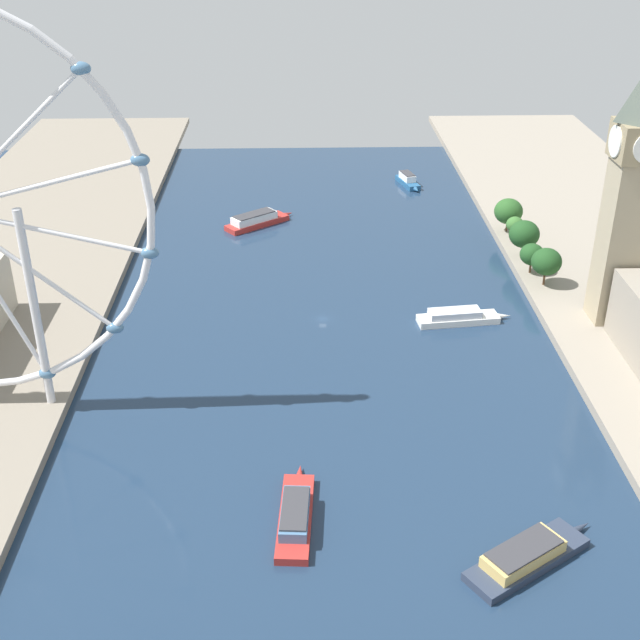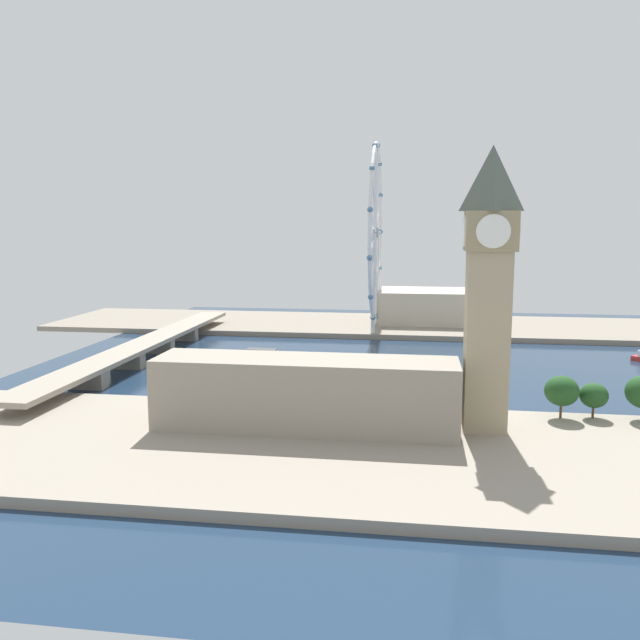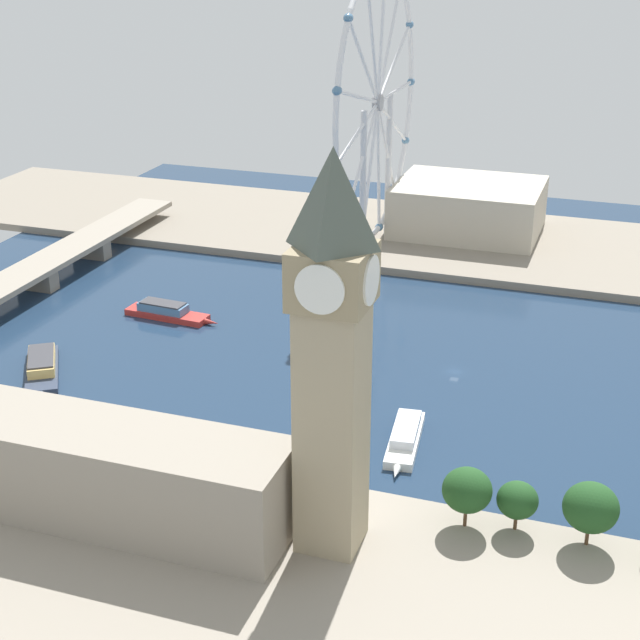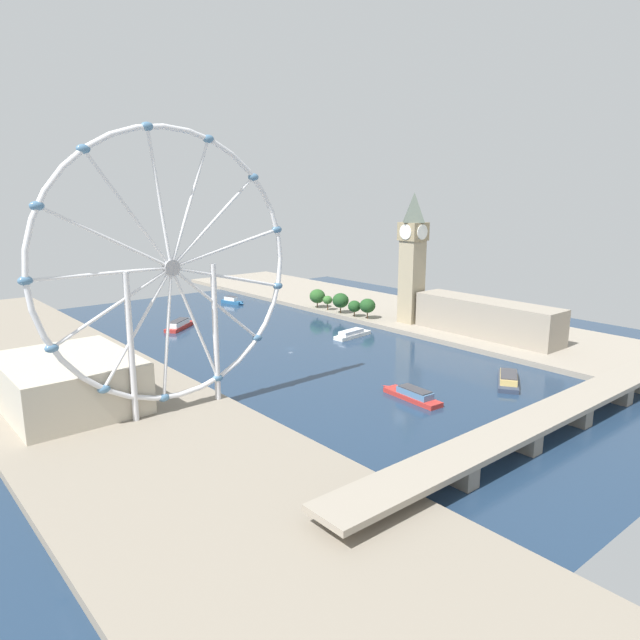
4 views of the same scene
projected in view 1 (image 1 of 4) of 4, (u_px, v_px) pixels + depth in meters
The scene contains 8 objects.
ground_plane at pixel (323, 319), 284.62m from camera, with size 407.95×407.95×0.00m, color #1E334C.
clock_tower at pixel (631, 192), 258.54m from camera, with size 15.75×15.75×85.11m.
tree_row_embankment at pixel (524, 235), 320.73m from camera, with size 13.06×62.93×14.52m.
tour_boat_0 at pixel (458, 317), 281.72m from camera, with size 32.60×10.45×4.74m.
tour_boat_1 at pixel (295, 514), 194.41m from camera, with size 9.54×34.51×5.32m.
tour_boat_2 at pixel (408, 181), 406.99m from camera, with size 10.52×22.91×5.95m.
tour_boat_3 at pixel (257, 220), 359.88m from camera, with size 29.99×25.08×5.79m.
tour_boat_4 at pixel (527, 556), 182.36m from camera, with size 33.41×24.52×5.45m.
Camera 1 is at (8.10, 251.07, 133.81)m, focal length 46.72 mm.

